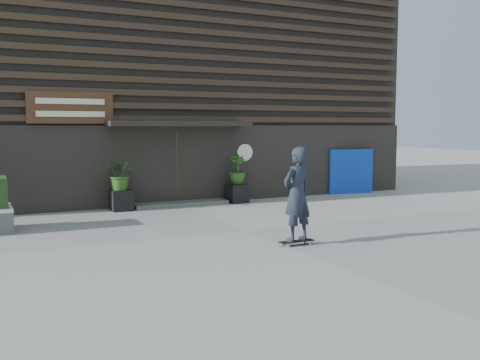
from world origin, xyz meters
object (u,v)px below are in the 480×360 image
blue_tarp (351,171)px  skateboarder (297,194)px  planter_pot_left (121,200)px  planter_pot_right (237,193)px

blue_tarp → skateboarder: 9.17m
planter_pot_left → blue_tarp: (8.58, 0.30, 0.51)m
planter_pot_left → planter_pot_right: same height
planter_pot_left → skateboarder: 6.65m
planter_pot_left → skateboarder: size_ratio=0.29×
blue_tarp → planter_pot_left: bearing=-168.9°
planter_pot_right → blue_tarp: (4.78, 0.30, 0.51)m
planter_pot_right → blue_tarp: 4.82m
skateboarder → planter_pot_left: bearing=109.1°
planter_pot_left → blue_tarp: size_ratio=0.35×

